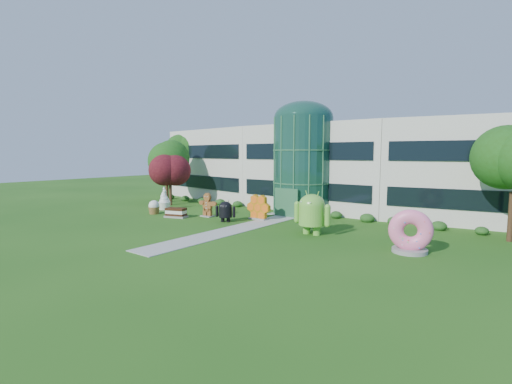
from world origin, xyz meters
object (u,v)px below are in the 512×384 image
Objects in this scene: android_green at (312,211)px; gingerbread at (207,205)px; android_black at (225,210)px; donut at (410,231)px.

android_green is 1.43× the size of gingerbread.
android_green is 8.74m from android_black.
donut is at bearing -5.15° from gingerbread.
donut reaches higher than android_black.
android_green is 12.06m from gingerbread.
donut is 1.08× the size of gingerbread.
android_black is 0.86× the size of gingerbread.
donut is (7.44, -0.88, -0.45)m from android_green.
android_black is at bearing 160.85° from donut.
android_green is at bearing 156.59° from donut.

